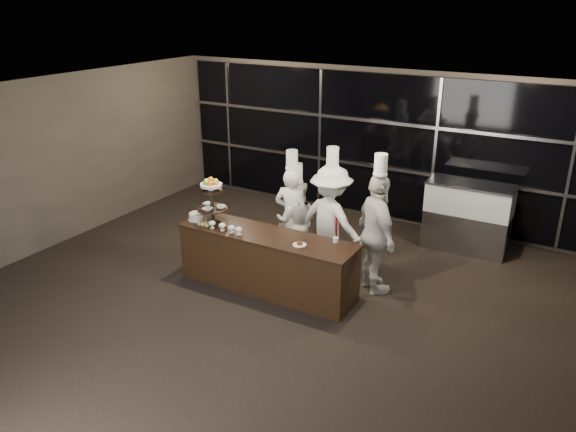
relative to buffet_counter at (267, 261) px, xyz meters
The scene contains 14 objects.
room 1.67m from the buffet_counter, 78.99° to the right, with size 10.00×10.00×10.00m.
window_wall 3.81m from the buffet_counter, 86.09° to the left, with size 8.60×0.10×2.80m.
buffet_counter is the anchor object (origin of this frame).
display_stand 1.33m from the buffet_counter, behind, with size 0.48×0.48×0.74m.
compotes 0.82m from the buffet_counter, 159.41° to the right, with size 0.61×0.11×0.12m.
layer_cake 1.37m from the buffet_counter, behind, with size 0.30×0.30×0.11m.
pastry_squares 1.15m from the buffet_counter, behind, with size 0.20×0.13×0.05m.
small_plate 0.79m from the buffet_counter, ahead, with size 0.20×0.20×0.05m.
chef_cup 1.17m from the buffet_counter, 13.66° to the left, with size 0.08×0.08×0.07m, color white.
display_case 3.80m from the buffet_counter, 52.70° to the left, with size 1.47×0.64×1.24m.
chef_a 1.10m from the buffet_counter, 97.71° to the left, with size 0.64×0.45×1.96m.
chef_b 1.13m from the buffet_counter, 94.86° to the left, with size 0.84×0.75×1.73m.
chef_c 1.23m from the buffet_counter, 58.76° to the left, with size 1.29×0.90×2.12m.
chef_d 1.71m from the buffet_counter, 27.69° to the left, with size 1.11×1.10×2.18m.
Camera 1 is at (3.89, -5.26, 4.26)m, focal length 35.00 mm.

